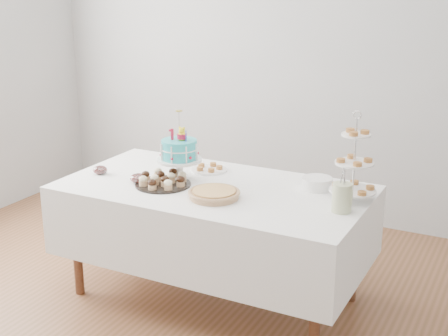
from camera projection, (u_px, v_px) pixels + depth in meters
The scene contains 12 objects.
floor at pixel (191, 317), 3.88m from camera, with size 5.00×5.00×0.00m, color brown.
walls at pixel (188, 104), 3.48m from camera, with size 5.04×4.04×2.70m.
table at pixel (214, 220), 3.97m from camera, with size 1.92×1.02×0.77m.
birthday_cake at pixel (180, 161), 4.01m from camera, with size 0.29×0.29×0.45m.
cupcake_tray at pixel (163, 179), 3.91m from camera, with size 0.35×0.35×0.08m.
pie at pixel (214, 194), 3.69m from camera, with size 0.31×0.31×0.05m.
tiered_stand at pixel (354, 163), 3.60m from camera, with size 0.28×0.28×0.54m.
plate_stack at pixel (317, 183), 3.85m from camera, with size 0.19×0.19×0.07m.
pastry_plate at pixel (209, 168), 4.21m from camera, with size 0.24×0.24×0.04m.
jam_bowl_a at pixel (100, 170), 4.14m from camera, with size 0.10×0.10×0.06m.
jam_bowl_b at pixel (138, 178), 3.96m from camera, with size 0.10×0.10×0.06m.
utensil_pitcher at pixel (342, 196), 3.46m from camera, with size 0.12×0.11×0.25m.
Camera 1 is at (1.75, -2.95, 2.04)m, focal length 50.00 mm.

